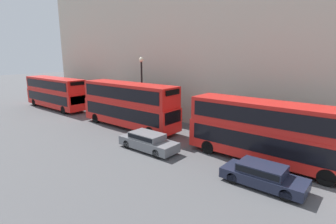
% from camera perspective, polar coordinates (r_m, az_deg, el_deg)
% --- Properties ---
extents(bus_leading, '(2.59, 10.74, 4.10)m').
position_cam_1_polar(bus_leading, '(18.49, 20.89, -3.62)').
color(bus_leading, red).
rests_on(bus_leading, ground).
extents(bus_second_in_queue, '(2.59, 11.09, 4.38)m').
position_cam_1_polar(bus_second_in_queue, '(25.91, -8.53, 1.89)').
color(bus_second_in_queue, red).
rests_on(bus_second_in_queue, ground).
extents(bus_third_in_queue, '(2.59, 11.07, 4.06)m').
position_cam_1_polar(bus_third_in_queue, '(37.74, -23.34, 4.10)').
color(bus_third_in_queue, red).
rests_on(bus_third_in_queue, ground).
extents(car_dark_sedan, '(1.78, 4.48, 1.26)m').
position_cam_1_polar(car_dark_sedan, '(15.69, 19.90, -12.67)').
color(car_dark_sedan, '#1E2338').
rests_on(car_dark_sedan, ground).
extents(car_hatchback, '(1.76, 4.79, 1.33)m').
position_cam_1_polar(car_hatchback, '(19.99, -4.39, -6.30)').
color(car_hatchback, slate).
rests_on(car_hatchback, ground).
extents(street_lamp, '(0.44, 0.44, 6.81)m').
position_cam_1_polar(street_lamp, '(26.60, -5.73, 6.09)').
color(street_lamp, black).
rests_on(street_lamp, ground).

